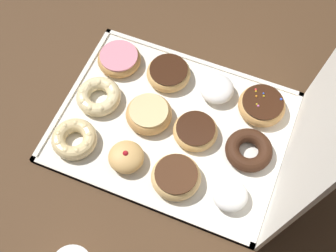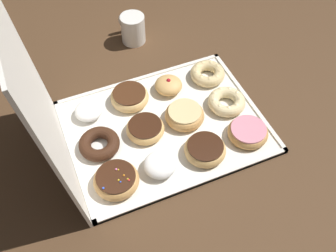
# 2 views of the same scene
# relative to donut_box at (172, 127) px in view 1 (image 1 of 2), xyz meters

# --- Properties ---
(ground_plane) EXTENTS (3.00, 3.00, 0.00)m
(ground_plane) POSITION_rel_donut_box_xyz_m (0.00, 0.00, -0.01)
(ground_plane) COLOR #4C331E
(donut_box) EXTENTS (0.43, 0.56, 0.01)m
(donut_box) POSITION_rel_donut_box_xyz_m (0.00, 0.00, 0.00)
(donut_box) COLOR silver
(donut_box) RESTS_ON ground
(box_lid_open) EXTENTS (0.43, 0.06, 0.51)m
(box_lid_open) POSITION_rel_donut_box_xyz_m (0.00, 0.31, 0.25)
(box_lid_open) COLOR silver
(box_lid_open) RESTS_ON ground
(pink_frosted_donut_0) EXTENTS (0.12, 0.12, 0.04)m
(pink_frosted_donut_0) POSITION_rel_donut_box_xyz_m (-0.13, -0.20, 0.02)
(pink_frosted_donut_0) COLOR tan
(pink_frosted_donut_0) RESTS_ON donut_box
(cruller_donut_1) EXTENTS (0.11, 0.11, 0.04)m
(cruller_donut_1) POSITION_rel_donut_box_xyz_m (0.00, -0.20, 0.02)
(cruller_donut_1) COLOR beige
(cruller_donut_1) RESTS_ON donut_box
(cruller_donut_2) EXTENTS (0.11, 0.11, 0.04)m
(cruller_donut_2) POSITION_rel_donut_box_xyz_m (0.13, -0.20, 0.02)
(cruller_donut_2) COLOR #EACC8C
(cruller_donut_2) RESTS_ON donut_box
(chocolate_frosted_donut_3) EXTENTS (0.12, 0.12, 0.04)m
(chocolate_frosted_donut_3) POSITION_rel_donut_box_xyz_m (-0.13, -0.06, 0.02)
(chocolate_frosted_donut_3) COLOR tan
(chocolate_frosted_donut_3) RESTS_ON donut_box
(glazed_ring_donut_4) EXTENTS (0.12, 0.12, 0.04)m
(glazed_ring_donut_4) POSITION_rel_donut_box_xyz_m (0.00, -0.06, 0.03)
(glazed_ring_donut_4) COLOR tan
(glazed_ring_donut_4) RESTS_ON donut_box
(jelly_filled_donut_5) EXTENTS (0.09, 0.09, 0.05)m
(jelly_filled_donut_5) POSITION_rel_donut_box_xyz_m (0.13, -0.06, 0.03)
(jelly_filled_donut_5) COLOR tan
(jelly_filled_donut_5) RESTS_ON donut_box
(powdered_filled_donut_6) EXTENTS (0.09, 0.09, 0.04)m
(powdered_filled_donut_6) POSITION_rel_donut_box_xyz_m (-0.13, 0.07, 0.03)
(powdered_filled_donut_6) COLOR white
(powdered_filled_donut_6) RESTS_ON donut_box
(chocolate_frosted_donut_7) EXTENTS (0.11, 0.11, 0.03)m
(chocolate_frosted_donut_7) POSITION_rel_donut_box_xyz_m (0.00, 0.06, 0.02)
(chocolate_frosted_donut_7) COLOR tan
(chocolate_frosted_donut_7) RESTS_ON donut_box
(chocolate_frosted_donut_8) EXTENTS (0.12, 0.12, 0.04)m
(chocolate_frosted_donut_8) POSITION_rel_donut_box_xyz_m (0.13, 0.06, 0.03)
(chocolate_frosted_donut_8) COLOR #E5B770
(chocolate_frosted_donut_8) RESTS_ON donut_box
(sprinkle_donut_9) EXTENTS (0.12, 0.12, 0.04)m
(sprinkle_donut_9) POSITION_rel_donut_box_xyz_m (-0.13, 0.19, 0.03)
(sprinkle_donut_9) COLOR tan
(sprinkle_donut_9) RESTS_ON donut_box
(chocolate_cake_ring_donut_10) EXTENTS (0.11, 0.11, 0.03)m
(chocolate_cake_ring_donut_10) POSITION_rel_donut_box_xyz_m (0.00, 0.20, 0.02)
(chocolate_cake_ring_donut_10) COLOR #381E11
(chocolate_cake_ring_donut_10) RESTS_ON donut_box
(powdered_filled_donut_11) EXTENTS (0.08, 0.08, 0.04)m
(powdered_filled_donut_11) POSITION_rel_donut_box_xyz_m (0.13, 0.19, 0.03)
(powdered_filled_donut_11) COLOR white
(powdered_filled_donut_11) RESTS_ON donut_box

